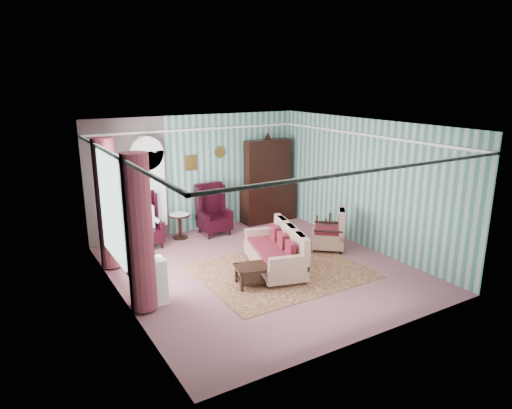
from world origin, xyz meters
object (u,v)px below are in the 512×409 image
dresser_hutch (268,178)px  seated_woman (145,222)px  plant_stand (149,282)px  coffee_table (260,275)px  floral_armchair (328,227)px  round_side_table (180,226)px  sofa (274,248)px  wingback_right (214,210)px  wingback_left (144,221)px  nest_table (328,225)px  bookcase (148,195)px

dresser_hutch → seated_woman: 3.56m
plant_stand → coffee_table: bearing=-8.5°
plant_stand → seated_woman: bearing=73.8°
floral_armchair → plant_stand: bearing=136.0°
seated_woman → round_side_table: seated_woman is taller
dresser_hutch → seated_woman: dresser_hutch is taller
round_side_table → plant_stand: size_ratio=0.75×
dresser_hutch → plant_stand: bearing=-144.9°
dresser_hutch → sofa: 3.41m
wingback_right → seated_woman: size_ratio=1.06×
round_side_table → wingback_left: bearing=-170.5°
dresser_hutch → round_side_table: dresser_hutch is taller
wingback_left → nest_table: size_ratio=2.31×
wingback_left → floral_armchair: 4.16m
nest_table → plant_stand: size_ratio=0.68×
bookcase → dresser_hutch: dresser_hutch is taller
seated_woman → plant_stand: seated_woman is taller
wingback_right → plant_stand: bearing=-132.8°
bookcase → seated_woman: size_ratio=1.90×
wingback_left → round_side_table: wingback_left is taller
coffee_table → round_side_table: bearing=95.7°
wingback_left → sofa: wingback_left is taller
wingback_left → plant_stand: wingback_left is taller
bookcase → nest_table: size_ratio=4.15×
round_side_table → coffee_table: bearing=-84.3°
bookcase → wingback_right: size_ratio=1.79×
bookcase → nest_table: 4.37m
round_side_table → coffee_table: round_side_table is taller
seated_woman → round_side_table: size_ratio=1.97×
wingback_left → nest_table: wingback_left is taller
dresser_hutch → nest_table: (0.57, -1.82, -0.91)m
dresser_hutch → wingback_right: dresser_hutch is taller
wingback_right → nest_table: wingback_right is taller
dresser_hutch → floral_armchair: 2.61m
wingback_left → seated_woman: bearing=0.0°
dresser_hutch → sofa: (-1.68, -2.88, -0.72)m
sofa → round_side_table: bearing=33.7°
plant_stand → floral_armchair: (4.30, 0.50, 0.11)m
plant_stand → bookcase: bearing=71.5°
plant_stand → coffee_table: 2.05m
wingback_left → wingback_right: same height
nest_table → sofa: 2.49m
round_side_table → floral_armchair: bearing=-42.7°
sofa → coffee_table: size_ratio=1.98×
nest_table → floral_armchair: floral_armchair is taller
wingback_right → wingback_left: bearing=180.0°
nest_table → plant_stand: (-4.87, -1.20, 0.13)m
bookcase → plant_stand: bookcase is taller
dresser_hutch → wingback_left: dresser_hutch is taller
wingback_left → round_side_table: (0.90, 0.15, -0.33)m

